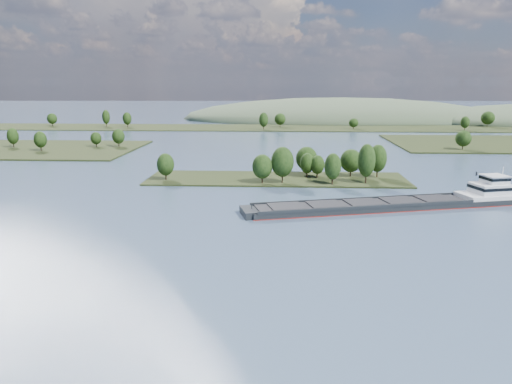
{
  "coord_description": "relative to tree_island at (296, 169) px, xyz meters",
  "views": [
    {
      "loc": [
        2.04,
        -10.73,
        37.19
      ],
      "look_at": [
        -5.47,
        130.0,
        6.0
      ],
      "focal_mm": 35.0,
      "sensor_mm": 36.0,
      "label": 1
    }
  ],
  "objects": [
    {
      "name": "ground",
      "position": [
        -7.43,
        -58.78,
        -4.32
      ],
      "size": [
        1800.0,
        1800.0,
        0.0
      ],
      "primitive_type": "plane",
      "color": "#3D536A",
      "rests_on": "ground"
    },
    {
      "name": "tree_island",
      "position": [
        0.0,
        0.0,
        0.0
      ],
      "size": [
        100.0,
        30.0,
        15.83
      ],
      "color": "black",
      "rests_on": "ground"
    },
    {
      "name": "back_shoreline",
      "position": [
        3.17,
        221.09,
        -3.53
      ],
      "size": [
        900.0,
        60.0,
        15.22
      ],
      "color": "black",
      "rests_on": "ground"
    },
    {
      "name": "hill_west",
      "position": [
        52.57,
        321.22,
        -4.32
      ],
      "size": [
        320.0,
        160.0,
        44.0
      ],
      "primitive_type": "ellipsoid",
      "color": "#3E4E35",
      "rests_on": "ground"
    },
    {
      "name": "cargo_barge",
      "position": [
        32.16,
        -40.44,
        -2.82
      ],
      "size": [
        87.7,
        33.05,
        11.91
      ],
      "color": "black",
      "rests_on": "ground"
    }
  ]
}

